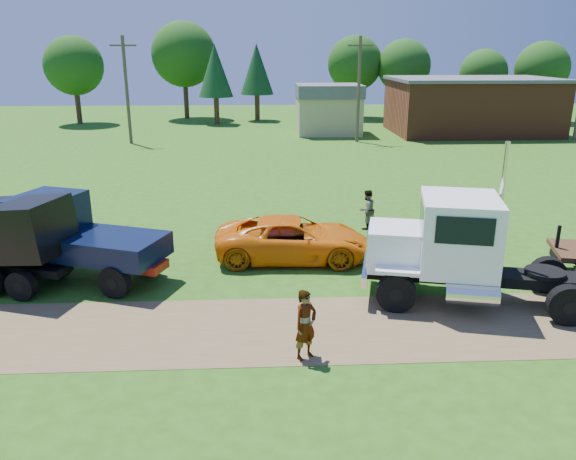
{
  "coord_description": "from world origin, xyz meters",
  "views": [
    {
      "loc": [
        -2.68,
        -14.93,
        7.92
      ],
      "look_at": [
        -1.71,
        4.58,
        1.6
      ],
      "focal_mm": 35.0,
      "sensor_mm": 36.0,
      "label": 1
    }
  ],
  "objects_px": {
    "white_semi_tractor": "(460,250)",
    "spectator_a": "(306,325)",
    "orange_pickup": "(294,239)",
    "navy_truck": "(64,236)"
  },
  "relations": [
    {
      "from": "spectator_a",
      "to": "navy_truck",
      "type": "bearing_deg",
      "value": 105.13
    },
    {
      "from": "navy_truck",
      "to": "orange_pickup",
      "type": "distance_m",
      "value": 8.44
    },
    {
      "from": "orange_pickup",
      "to": "white_semi_tractor",
      "type": "bearing_deg",
      "value": -125.76
    },
    {
      "from": "navy_truck",
      "to": "spectator_a",
      "type": "distance_m",
      "value": 10.2
    },
    {
      "from": "white_semi_tractor",
      "to": "orange_pickup",
      "type": "bearing_deg",
      "value": 154.65
    },
    {
      "from": "navy_truck",
      "to": "white_semi_tractor",
      "type": "bearing_deg",
      "value": 8.78
    },
    {
      "from": "navy_truck",
      "to": "spectator_a",
      "type": "relative_size",
      "value": 3.61
    },
    {
      "from": "orange_pickup",
      "to": "spectator_a",
      "type": "xyz_separation_m",
      "value": [
        -0.13,
        -7.43,
        0.13
      ]
    },
    {
      "from": "white_semi_tractor",
      "to": "orange_pickup",
      "type": "distance_m",
      "value": 6.6
    },
    {
      "from": "white_semi_tractor",
      "to": "spectator_a",
      "type": "height_order",
      "value": "white_semi_tractor"
    }
  ]
}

